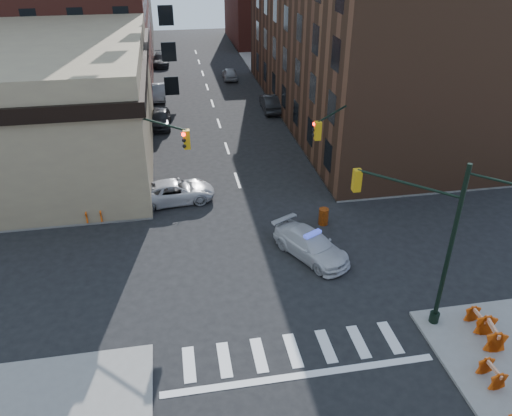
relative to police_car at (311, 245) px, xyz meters
name	(u,v)px	position (x,y,z in m)	size (l,w,h in m)	color
ground	(263,260)	(-2.66, 0.03, -0.71)	(140.00, 140.00, 0.00)	black
sidewalk_ne	(402,80)	(20.34, 32.78, -0.64)	(34.00, 54.50, 0.15)	gray
commercial_row_ne	(358,39)	(10.34, 22.53, 6.29)	(14.00, 34.00, 14.00)	#523221
filler_ne	(282,0)	(11.34, 58.03, 5.29)	(16.00, 16.00, 12.00)	#5D251D
signal_pole_se	(426,233)	(3.37, -5.50, 3.90)	(5.40, 5.27, 8.00)	black
signal_pole_nw	(148,157)	(-8.51, 5.36, 3.62)	(3.58, 3.67, 8.00)	black
signal_pole_ne	(340,143)	(3.17, 5.38, 3.62)	(3.67, 3.58, 8.00)	black
tree_ne_near	(289,71)	(4.84, 26.03, 2.77)	(3.00, 3.00, 4.85)	black
tree_ne_far	(272,53)	(4.84, 34.03, 2.77)	(3.00, 3.00, 4.85)	black
police_car	(311,245)	(0.00, 0.00, 0.00)	(2.00, 4.92, 1.43)	silver
pickup	(175,191)	(-7.20, 7.69, 0.02)	(2.43, 5.27, 1.47)	silver
parked_car_wnear	(160,118)	(-7.96, 22.18, 0.06)	(1.82, 4.52, 1.54)	black
parked_car_wfar	(158,92)	(-8.16, 30.58, 0.02)	(1.56, 4.46, 1.47)	gray
parked_car_wdeep	(161,60)	(-7.64, 45.01, 0.03)	(2.09, 5.14, 1.49)	black
parked_car_enear	(271,103)	(2.84, 24.76, 0.09)	(1.71, 4.91, 1.62)	black
parked_car_efar	(230,73)	(0.31, 36.86, -0.04)	(1.60, 3.98, 1.36)	#92949A
pedestrian_a	(93,181)	(-12.55, 9.40, 0.43)	(0.73, 0.48, 1.99)	black
pedestrian_b	(100,199)	(-11.90, 7.00, 0.24)	(0.79, 0.61, 1.62)	black
pedestrian_c	(35,210)	(-15.66, 6.28, 0.25)	(0.95, 0.40, 1.62)	#202531
barrel_road	(323,217)	(1.68, 3.15, -0.19)	(0.59, 0.59, 1.06)	#C15409
barrel_bank	(160,193)	(-8.16, 8.14, -0.27)	(0.50, 0.50, 0.90)	orange
barricade_se_a	(491,334)	(5.84, -7.97, -0.05)	(1.38, 0.69, 1.03)	#C66409
barricade_se_b	(477,320)	(5.84, -6.97, -0.15)	(1.10, 0.55, 0.83)	orange
barricade_se_c	(492,374)	(4.68, -9.91, -0.15)	(1.10, 0.55, 0.83)	orange
barricade_nw_a	(94,215)	(-12.16, 5.73, -0.14)	(1.14, 0.57, 0.85)	red
barricade_nw_b	(67,200)	(-14.11, 8.03, -0.17)	(1.06, 0.53, 0.80)	#F25D0B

